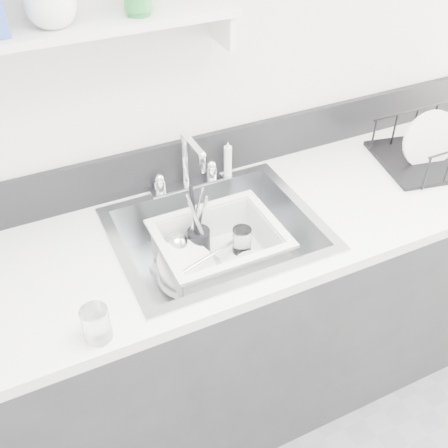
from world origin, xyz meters
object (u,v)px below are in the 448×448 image
counter_run (218,325)px  sink (217,251)px  wash_tub (219,250)px  dish_rack (441,142)px

counter_run → sink: bearing=0.0°
counter_run → wash_tub: bearing=11.3°
sink → wash_tub: size_ratio=1.63×
wash_tub → sink: bearing=-168.7°
wash_tub → counter_run: bearing=-168.7°
sink → wash_tub: 0.01m
sink → wash_tub: (0.01, 0.00, -0.00)m
sink → wash_tub: sink is taller
sink → dish_rack: (0.91, 0.02, 0.17)m
dish_rack → counter_run: bearing=-167.0°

